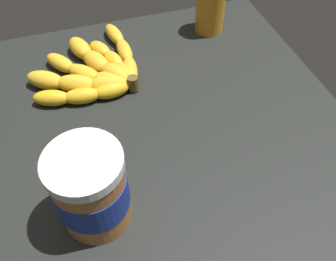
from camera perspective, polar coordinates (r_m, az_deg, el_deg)
name	(u,v)px	position (r cm, az deg, el deg)	size (l,w,h in cm)	color
ground_plane	(177,141)	(63.08, 1.52, -1.68)	(75.86, 63.28, 3.53)	black
banana_bunch	(95,70)	(72.73, -11.74, 9.50)	(23.48, 22.63, 3.67)	gold
peanut_butter_jar	(91,190)	(48.45, -12.33, -9.35)	(10.06, 10.06, 13.77)	#9E602D
honey_bottle	(211,3)	(82.56, 6.96, 19.74)	(6.45, 6.45, 14.59)	orange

